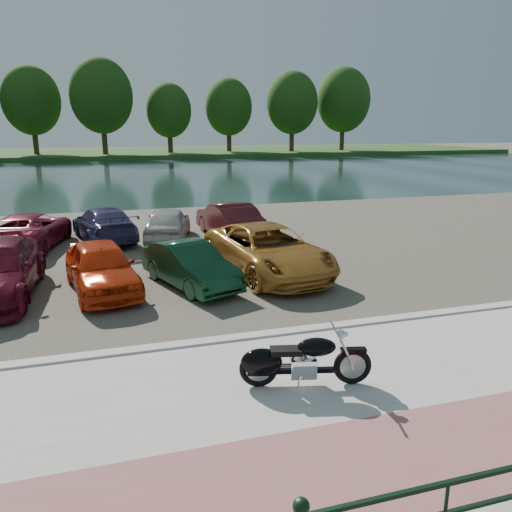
% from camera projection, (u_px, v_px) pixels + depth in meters
% --- Properties ---
extents(ground, '(200.00, 200.00, 0.00)m').
position_uv_depth(ground, '(302.00, 382.00, 9.07)').
color(ground, '#595447').
rests_on(ground, ground).
extents(promenade, '(60.00, 6.00, 0.10)m').
position_uv_depth(promenade, '(325.00, 409.00, 8.13)').
color(promenade, '#B2AFA7').
rests_on(promenade, ground).
extents(pink_path, '(60.00, 2.00, 0.01)m').
position_uv_depth(pink_path, '(371.00, 464.00, 6.73)').
color(pink_path, '#975755').
rests_on(pink_path, promenade).
extents(kerb, '(60.00, 0.30, 0.14)m').
position_uv_depth(kerb, '(268.00, 335.00, 10.91)').
color(kerb, '#B2AFA7').
rests_on(kerb, ground).
extents(parking_lot, '(60.00, 18.00, 0.04)m').
position_uv_depth(parking_lot, '(196.00, 245.00, 19.26)').
color(parking_lot, '#413D34').
rests_on(parking_lot, ground).
extents(river, '(120.00, 40.00, 0.00)m').
position_uv_depth(river, '(142.00, 175.00, 46.13)').
color(river, '#1B302D').
rests_on(river, ground).
extents(far_bank, '(120.00, 24.00, 0.60)m').
position_uv_depth(far_bank, '(126.00, 153.00, 75.70)').
color(far_bank, '#274518').
rests_on(far_bank, ground).
extents(railing, '(24.04, 0.05, 0.90)m').
position_uv_depth(railing, '(447.00, 499.00, 5.17)').
color(railing, black).
rests_on(railing, promenade).
extents(far_trees, '(70.25, 10.68, 12.52)m').
position_uv_depth(far_trees, '(157.00, 102.00, 69.31)').
color(far_trees, '#362713').
rests_on(far_trees, far_bank).
extents(motorcycle, '(2.30, 0.91, 1.05)m').
position_uv_depth(motorcycle, '(293.00, 361.00, 8.66)').
color(motorcycle, black).
rests_on(motorcycle, promenade).
extents(car_4, '(2.32, 4.30, 1.39)m').
position_uv_depth(car_4, '(101.00, 267.00, 13.75)').
color(car_4, red).
rests_on(car_4, parking_lot).
extents(car_5, '(2.53, 3.99, 1.24)m').
position_uv_depth(car_5, '(190.00, 265.00, 14.20)').
color(car_5, '#0F381F').
rests_on(car_5, parking_lot).
extents(car_6, '(3.29, 5.73, 1.50)m').
position_uv_depth(car_6, '(268.00, 250.00, 15.34)').
color(car_6, '#AE7328').
rests_on(car_6, parking_lot).
extents(car_10, '(3.12, 5.09, 1.32)m').
position_uv_depth(car_10, '(29.00, 230.00, 18.73)').
color(car_10, maroon).
rests_on(car_10, parking_lot).
extents(car_11, '(2.83, 4.91, 1.34)m').
position_uv_depth(car_11, '(104.00, 224.00, 19.83)').
color(car_11, navy).
rests_on(car_11, parking_lot).
extents(car_12, '(2.48, 4.27, 1.37)m').
position_uv_depth(car_12, '(168.00, 223.00, 19.85)').
color(car_12, beige).
rests_on(car_12, parking_lot).
extents(car_13, '(2.03, 4.51, 1.44)m').
position_uv_depth(car_13, '(229.00, 219.00, 20.49)').
color(car_13, '#4E1418').
rests_on(car_13, parking_lot).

